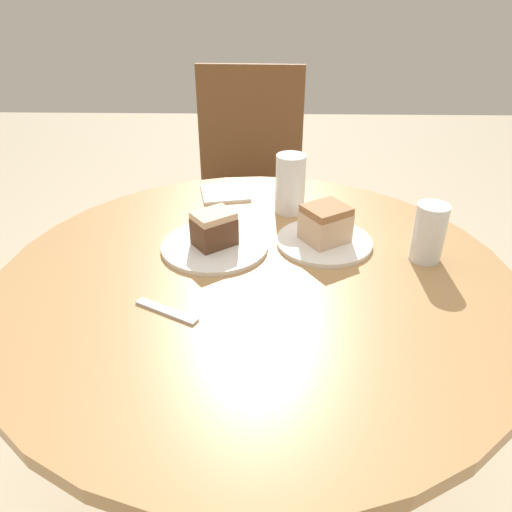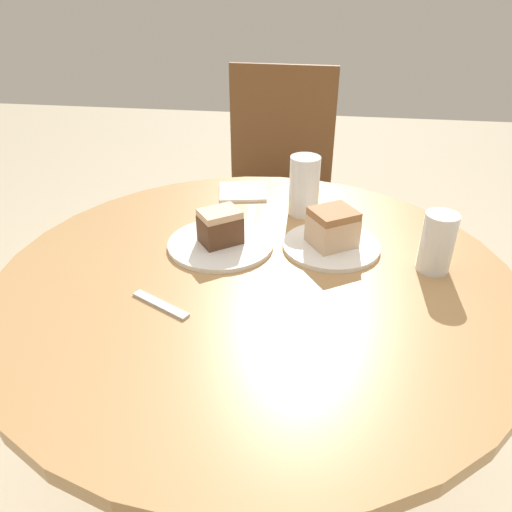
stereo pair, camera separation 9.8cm
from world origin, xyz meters
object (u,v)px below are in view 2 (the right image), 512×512
Objects in this scene: cake_slice_far at (333,227)px; plate_far at (331,246)px; plate_near at (221,244)px; glass_lemonade at (437,246)px; cake_slice_near at (220,226)px; glass_water at (304,189)px; chair at (277,201)px.

plate_far is at bearing 0.00° from cake_slice_far.
glass_lemonade is (0.44, -0.04, 0.05)m from plate_near.
cake_slice_near is 0.89× the size of cake_slice_far.
glass_water is (-0.07, 0.16, 0.06)m from plate_far.
glass_water reaches higher than plate_near.
cake_slice_far is at bearing 163.55° from glass_lemonade.
cake_slice_far is 0.83× the size of glass_water.
glass_water is (0.12, -0.62, 0.32)m from chair.
cake_slice_far is at bearing -66.76° from glass_water.
cake_slice_near is at bearing -174.20° from cake_slice_far.
glass_lemonade is (0.20, -0.06, 0.00)m from cake_slice_far.
cake_slice_far is 0.97× the size of glass_lemonade.
glass_lemonade is (0.44, -0.04, 0.01)m from cake_slice_near.
plate_far is 0.22m from glass_lemonade.
cake_slice_far reaches higher than plate_far.
plate_far is at bearing -66.76° from glass_water.
chair is at bearing 103.91° from cake_slice_far.
plate_near is at bearing -131.73° from glass_water.
glass_lemonade is 0.85× the size of glass_water.
cake_slice_far is 0.18m from glass_water.
chair reaches higher than cake_slice_near.
plate_near is 0.45m from glass_lemonade.
plate_far is 1.71× the size of glass_lemonade.
chair is 0.99m from glass_lemonade.
plate_far is at bearing 5.80° from plate_near.
chair is at bearing 86.87° from plate_near.
glass_lemonade is (0.20, -0.06, 0.05)m from plate_far.
glass_water reaches higher than glass_lemonade.
chair reaches higher than plate_far.
cake_slice_far is (0.00, 0.00, 0.04)m from plate_far.
cake_slice_near is at bearing -131.73° from glass_water.
plate_near and plate_far have the same top height.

